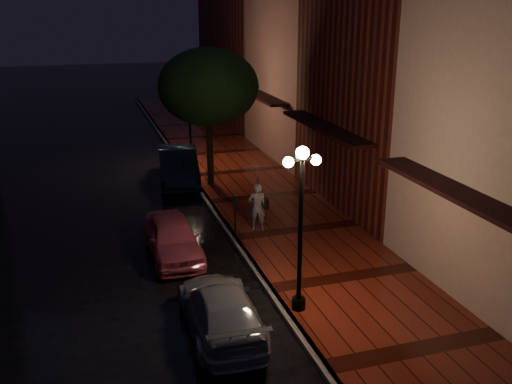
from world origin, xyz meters
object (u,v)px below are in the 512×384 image
object	(u,v)px
streetlamp_far	(190,116)
street_tree	(209,89)
silver_car	(221,309)
streetlamp_near	(301,220)
navy_car	(178,165)
woman_with_umbrella	(258,187)
parking_meter	(235,210)
pink_car	(173,238)

from	to	relation	value
streetlamp_far	street_tree	bearing A→B (deg)	-85.09
street_tree	silver_car	world-z (taller)	street_tree
streetlamp_near	navy_car	size ratio (longest dim) A/B	0.92
woman_with_umbrella	navy_car	bearing A→B (deg)	-59.18
streetlamp_near	woman_with_umbrella	distance (m)	5.51
navy_car	silver_car	size ratio (longest dim) A/B	1.13
streetlamp_far	parking_meter	size ratio (longest dim) A/B	3.20
streetlamp_far	woman_with_umbrella	distance (m)	8.67
woman_with_umbrella	silver_car	bearing A→B (deg)	82.13
pink_car	streetlamp_far	bearing A→B (deg)	74.97
pink_car	navy_car	distance (m)	7.87
streetlamp_near	street_tree	distance (m)	11.12
streetlamp_far	woman_with_umbrella	world-z (taller)	streetlamp_far
streetlamp_far	woman_with_umbrella	size ratio (longest dim) A/B	1.83
navy_car	silver_car	distance (m)	12.40
navy_car	streetlamp_far	bearing A→B (deg)	69.56
streetlamp_far	parking_meter	world-z (taller)	streetlamp_far
parking_meter	navy_car	bearing A→B (deg)	118.44
pink_car	navy_car	bearing A→B (deg)	78.26
pink_car	parking_meter	size ratio (longest dim) A/B	2.81
streetlamp_near	streetlamp_far	xyz separation A→B (m)	(0.00, 14.00, 0.00)
streetlamp_far	street_tree	xyz separation A→B (m)	(0.26, -3.01, 1.64)
pink_car	parking_meter	distance (m)	2.50
navy_car	woman_with_umbrella	size ratio (longest dim) A/B	1.98
streetlamp_near	street_tree	bearing A→B (deg)	88.65
street_tree	parking_meter	world-z (taller)	street_tree
streetlamp_far	parking_meter	distance (m)	8.79
streetlamp_far	street_tree	distance (m)	3.44
silver_car	woman_with_umbrella	size ratio (longest dim) A/B	1.75
woman_with_umbrella	street_tree	bearing A→B (deg)	-68.62
street_tree	pink_car	xyz separation A→B (m)	(-2.75, -6.56, -3.60)
street_tree	navy_car	bearing A→B (deg)	136.30
navy_car	parking_meter	bearing A→B (deg)	-76.99
streetlamp_near	parking_meter	world-z (taller)	streetlamp_near
street_tree	pink_car	size ratio (longest dim) A/B	1.53
street_tree	silver_car	size ratio (longest dim) A/B	1.41
streetlamp_far	silver_car	size ratio (longest dim) A/B	1.05
streetlamp_near	pink_car	xyz separation A→B (m)	(-2.50, 4.43, -1.96)
silver_car	streetlamp_far	bearing A→B (deg)	-96.31
streetlamp_near	navy_car	bearing A→B (deg)	94.47
parking_meter	streetlamp_near	bearing A→B (deg)	-65.74
pink_car	parking_meter	xyz separation A→B (m)	(2.30, 0.94, 0.32)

